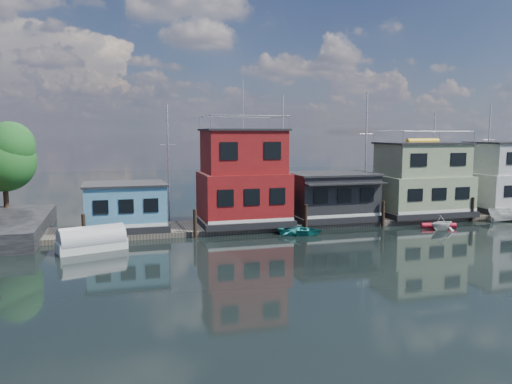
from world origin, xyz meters
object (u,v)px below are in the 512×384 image
object	(u,v)px
houseboat_dark	(331,196)
houseboat_white	(510,178)
motorboat	(507,214)
houseboat_blue	(126,207)
dinghy_white	(442,223)
houseboat_red	(243,179)
dinghy_teal	(300,230)
houseboat_green	(421,180)
tarp_runabout	(92,241)
red_kayak	(439,225)

from	to	relation	value
houseboat_dark	houseboat_white	distance (m)	19.03
houseboat_dark	motorboat	bearing A→B (deg)	-13.29
houseboat_blue	dinghy_white	distance (m)	25.54
motorboat	houseboat_white	bearing A→B (deg)	-38.68
houseboat_blue	houseboat_red	xyz separation A→B (m)	(9.50, 0.00, 1.90)
dinghy_white	motorboat	xyz separation A→B (m)	(8.05, 1.75, 0.08)
houseboat_dark	dinghy_teal	distance (m)	6.21
houseboat_green	houseboat_red	bearing A→B (deg)	-180.00
houseboat_white	dinghy_teal	distance (m)	23.93
tarp_runabout	motorboat	size ratio (longest dim) A/B	1.31
houseboat_red	houseboat_green	distance (m)	17.01
houseboat_green	dinghy_white	distance (m)	6.36
motorboat	red_kayak	world-z (taller)	motorboat
houseboat_dark	houseboat_green	distance (m)	9.07
houseboat_green	tarp_runabout	world-z (taller)	houseboat_green
houseboat_red	motorboat	bearing A→B (deg)	-8.89
houseboat_dark	houseboat_red	bearing A→B (deg)	179.86
houseboat_red	houseboat_dark	distance (m)	8.18
motorboat	houseboat_dark	bearing A→B (deg)	82.07
houseboat_white	dinghy_teal	bearing A→B (deg)	-170.54
tarp_runabout	motorboat	distance (m)	35.38
dinghy_teal	motorboat	distance (m)	19.85
houseboat_white	tarp_runabout	size ratio (longest dim) A/B	1.75
dinghy_teal	motorboat	bearing A→B (deg)	-59.93
houseboat_dark	tarp_runabout	world-z (taller)	houseboat_dark
houseboat_blue	houseboat_white	bearing A→B (deg)	0.00
dinghy_white	red_kayak	world-z (taller)	dinghy_white
houseboat_white	tarp_runabout	bearing A→B (deg)	-172.73
houseboat_green	motorboat	size ratio (longest dim) A/B	2.29
dinghy_white	houseboat_red	bearing A→B (deg)	58.09
houseboat_green	tarp_runabout	bearing A→B (deg)	-170.25
houseboat_dark	dinghy_teal	world-z (taller)	houseboat_dark
dinghy_white	tarp_runabout	bearing A→B (deg)	76.52
houseboat_blue	red_kayak	world-z (taller)	houseboat_blue
houseboat_blue	houseboat_green	bearing A→B (deg)	0.00
houseboat_white	dinghy_white	distance (m)	13.12
houseboat_blue	motorboat	distance (m)	33.19
houseboat_blue	houseboat_dark	bearing A→B (deg)	-0.06
houseboat_red	dinghy_teal	size ratio (longest dim) A/B	3.41
motorboat	red_kayak	bearing A→B (deg)	101.63
tarp_runabout	dinghy_teal	distance (m)	15.54
dinghy_teal	houseboat_dark	bearing A→B (deg)	-19.16
tarp_runabout	houseboat_white	bearing A→B (deg)	-10.10
houseboat_white	dinghy_teal	size ratio (longest dim) A/B	2.41
houseboat_dark	tarp_runabout	bearing A→B (deg)	-166.04
houseboat_blue	motorboat	bearing A→B (deg)	-6.35
houseboat_blue	dinghy_teal	size ratio (longest dim) A/B	1.84
houseboat_dark	red_kayak	bearing A→B (deg)	-30.02
motorboat	red_kayak	distance (m)	7.74
houseboat_dark	houseboat_green	world-z (taller)	houseboat_green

